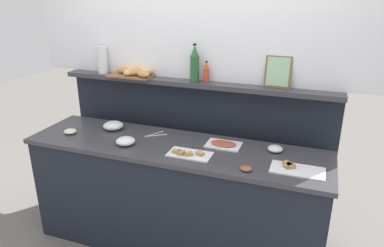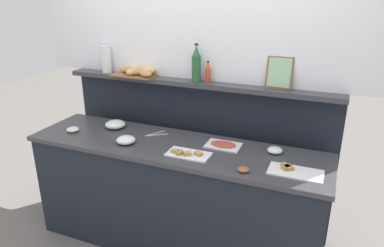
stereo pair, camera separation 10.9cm
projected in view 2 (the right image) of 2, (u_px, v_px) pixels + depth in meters
name	position (u px, v px, depth m)	size (l,w,h in m)	color
ground_plane	(201.00, 207.00, 3.66)	(12.00, 12.00, 0.00)	slate
buffet_counter	(175.00, 196.00, 2.97)	(2.40, 0.63, 0.94)	black
back_ledge_unit	(197.00, 147.00, 3.31)	(2.43, 0.22, 1.36)	black
upper_wall_panel	(199.00, 3.00, 2.88)	(3.03, 0.08, 1.24)	white
sandwich_platter_rear	(294.00, 171.00, 2.39)	(0.36, 0.19, 0.04)	white
sandwich_platter_side	(188.00, 154.00, 2.63)	(0.32, 0.17, 0.04)	white
cold_cuts_platter	(223.00, 145.00, 2.79)	(0.27, 0.19, 0.02)	white
glass_bowl_large	(115.00, 125.00, 3.14)	(0.17, 0.17, 0.07)	silver
glass_bowl_medium	(126.00, 140.00, 2.83)	(0.15, 0.15, 0.06)	silver
glass_bowl_small	(275.00, 150.00, 2.67)	(0.11, 0.11, 0.05)	silver
condiment_bowl_dark	(73.00, 129.00, 3.06)	(0.11, 0.11, 0.04)	silver
condiment_bowl_teal	(243.00, 169.00, 2.40)	(0.08, 0.08, 0.03)	brown
serving_tongs	(155.00, 134.00, 3.00)	(0.16, 0.17, 0.01)	#B7BABF
wine_bottle_green	(196.00, 65.00, 2.95)	(0.08, 0.08, 0.32)	#23562D
hot_sauce_bottle	(208.00, 73.00, 2.96)	(0.04, 0.04, 0.18)	red
bread_basket	(139.00, 71.00, 3.19)	(0.43, 0.28, 0.08)	brown
framed_picture	(279.00, 73.00, 2.76)	(0.20, 0.07, 0.25)	brown
water_carafe	(106.00, 59.00, 3.29)	(0.09, 0.09, 0.24)	silver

